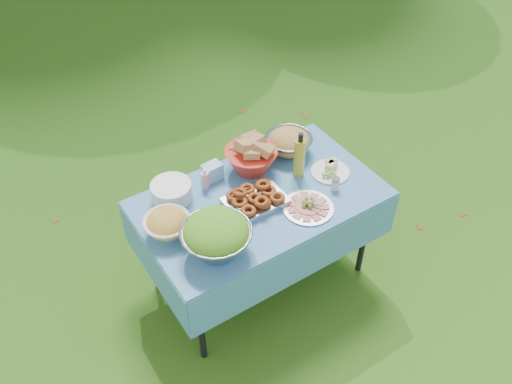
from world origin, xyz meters
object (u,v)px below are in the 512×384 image
plate_stack (171,191)px  bread_bowl (251,155)px  pasta_bowl_steel (289,142)px  salad_bowl (216,235)px  oil_bottle (300,155)px  charcuterie_platter (308,204)px  picnic_table (260,240)px

plate_stack → bread_bowl: (0.54, -0.03, 0.06)m
bread_bowl → pasta_bowl_steel: 0.31m
salad_bowl → oil_bottle: 0.80m
charcuterie_platter → oil_bottle: bearing=64.1°
salad_bowl → pasta_bowl_steel: (0.83, 0.50, -0.05)m
salad_bowl → bread_bowl: salad_bowl is taller
charcuterie_platter → oil_bottle: oil_bottle is taller
picnic_table → bread_bowl: (0.10, 0.25, 0.49)m
bread_bowl → oil_bottle: size_ratio=1.06×
bread_bowl → salad_bowl: bearing=-137.7°
salad_bowl → plate_stack: size_ratio=1.58×
bread_bowl → charcuterie_platter: size_ratio=1.10×
picnic_table → pasta_bowl_steel: size_ratio=4.83×
salad_bowl → charcuterie_platter: (0.61, -0.01, -0.09)m
oil_bottle → charcuterie_platter: bearing=-115.9°
plate_stack → charcuterie_platter: 0.81m
picnic_table → salad_bowl: size_ratio=3.78×
salad_bowl → plate_stack: bearing=91.8°
charcuterie_platter → salad_bowl: bearing=179.5°
picnic_table → bread_bowl: bread_bowl is taller
picnic_table → plate_stack: (-0.45, 0.28, 0.44)m
plate_stack → salad_bowl: bearing=-88.2°
plate_stack → charcuterie_platter: plate_stack is taller
plate_stack → oil_bottle: (0.76, -0.23, 0.10)m
plate_stack → charcuterie_platter: (0.63, -0.52, -0.02)m
pasta_bowl_steel → charcuterie_platter: bearing=-113.5°
charcuterie_platter → pasta_bowl_steel: bearing=66.5°
picnic_table → charcuterie_platter: size_ratio=4.82×
bread_bowl → charcuterie_platter: 0.50m
picnic_table → oil_bottle: 0.63m
picnic_table → plate_stack: plate_stack is taller
charcuterie_platter → oil_bottle: size_ratio=0.96×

